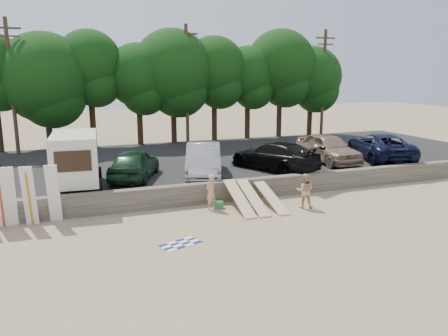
% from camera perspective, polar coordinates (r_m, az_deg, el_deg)
% --- Properties ---
extents(ground, '(120.00, 120.00, 0.00)m').
position_cam_1_polar(ground, '(18.89, 2.73, -6.79)').
color(ground, tan).
rests_on(ground, ground).
extents(seawall, '(44.00, 0.50, 1.00)m').
position_cam_1_polar(seawall, '(21.41, -0.41, -3.06)').
color(seawall, '#6B6356').
rests_on(seawall, ground).
extents(parking_lot, '(44.00, 14.50, 0.70)m').
position_cam_1_polar(parking_lot, '(28.41, -5.59, 0.44)').
color(parking_lot, '#282828').
rests_on(parking_lot, ground).
extents(treeline, '(32.88, 6.52, 9.11)m').
position_cam_1_polar(treeline, '(34.72, -8.58, 12.43)').
color(treeline, '#382616').
rests_on(treeline, parking_lot).
extents(utility_poles, '(25.80, 0.26, 9.00)m').
position_cam_1_polar(utility_poles, '(33.64, -4.88, 11.02)').
color(utility_poles, '#473321').
rests_on(utility_poles, parking_lot).
extents(box_trailer, '(2.61, 4.28, 2.63)m').
position_cam_1_polar(box_trailer, '(22.24, -18.86, 1.28)').
color(box_trailer, beige).
rests_on(box_trailer, parking_lot).
extents(car_1, '(3.62, 5.04, 1.59)m').
position_cam_1_polar(car_1, '(23.37, -11.61, 0.52)').
color(car_1, black).
rests_on(car_1, parking_lot).
extents(car_2, '(3.33, 5.49, 1.71)m').
position_cam_1_polar(car_2, '(23.75, -2.71, 1.09)').
color(car_2, '#96959A').
rests_on(car_2, parking_lot).
extents(car_3, '(4.34, 6.03, 1.62)m').
position_cam_1_polar(car_3, '(25.25, 6.59, 1.60)').
color(car_3, black).
rests_on(car_3, parking_lot).
extents(car_4, '(2.11, 5.21, 1.77)m').
position_cam_1_polar(car_4, '(28.01, 13.40, 2.57)').
color(car_4, '#96795F').
rests_on(car_4, parking_lot).
extents(car_5, '(4.45, 6.56, 1.67)m').
position_cam_1_polar(car_5, '(29.96, 19.72, 2.69)').
color(car_5, black).
rests_on(car_5, parking_lot).
extents(surfboard_upright_2, '(0.52, 0.55, 2.57)m').
position_cam_1_polar(surfboard_upright_2, '(19.68, -27.13, -3.47)').
color(surfboard_upright_2, white).
rests_on(surfboard_upright_2, ground).
extents(surfboard_upright_3, '(0.55, 0.61, 2.56)m').
position_cam_1_polar(surfboard_upright_3, '(19.66, -26.25, -3.41)').
color(surfboard_upright_3, white).
rests_on(surfboard_upright_3, ground).
extents(surfboard_upright_4, '(0.57, 0.62, 2.56)m').
position_cam_1_polar(surfboard_upright_4, '(19.45, -24.10, -3.36)').
color(surfboard_upright_4, white).
rests_on(surfboard_upright_4, ground).
extents(surfboard_upright_5, '(0.57, 0.70, 2.55)m').
position_cam_1_polar(surfboard_upright_5, '(19.49, -21.37, -3.13)').
color(surfboard_upright_5, white).
rests_on(surfboard_upright_5, ground).
extents(surfboard_low_0, '(0.56, 2.83, 1.12)m').
position_cam_1_polar(surfboard_low_0, '(20.05, 2.01, -3.96)').
color(surfboard_low_0, '#D8BA88').
rests_on(surfboard_low_0, ground).
extents(surfboard_low_1, '(0.56, 2.85, 1.07)m').
position_cam_1_polar(surfboard_low_1, '(20.29, 3.80, -3.85)').
color(surfboard_low_1, '#D8BA88').
rests_on(surfboard_low_1, ground).
extents(surfboard_low_2, '(0.56, 2.90, 0.92)m').
position_cam_1_polar(surfboard_low_2, '(20.67, 6.15, -3.81)').
color(surfboard_low_2, '#D8BA88').
rests_on(surfboard_low_2, ground).
extents(beachgoer_a, '(0.72, 0.66, 1.65)m').
position_cam_1_polar(beachgoer_a, '(20.08, -1.75, -3.14)').
color(beachgoer_a, tan).
rests_on(beachgoer_a, ground).
extents(beachgoer_b, '(1.00, 0.93, 1.64)m').
position_cam_1_polar(beachgoer_b, '(20.63, 10.51, -2.94)').
color(beachgoer_b, tan).
rests_on(beachgoer_b, ground).
extents(cooler, '(0.43, 0.37, 0.32)m').
position_cam_1_polar(cooler, '(20.40, -0.67, -4.83)').
color(cooler, '#227E3F').
rests_on(cooler, ground).
extents(gear_bag, '(0.33, 0.28, 0.22)m').
position_cam_1_polar(gear_bag, '(21.25, 2.63, -4.28)').
color(gear_bag, '#BF5F16').
rests_on(gear_bag, ground).
extents(beach_towel, '(1.92, 1.92, 0.00)m').
position_cam_1_polar(beach_towel, '(16.43, -5.70, -9.82)').
color(beach_towel, white).
rests_on(beach_towel, ground).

